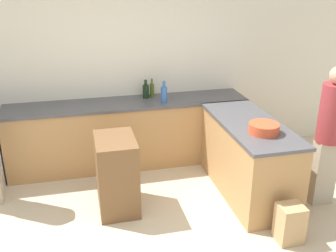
{
  "coord_description": "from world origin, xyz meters",
  "views": [
    {
      "loc": [
        -0.65,
        -3.19,
        2.61
      ],
      "look_at": [
        0.3,
        0.8,
        0.98
      ],
      "focal_mm": 42.0,
      "sensor_mm": 36.0,
      "label": 1
    }
  ],
  "objects": [
    {
      "name": "person_at_peninsula",
      "position": [
        2.08,
        0.36,
        0.92
      ],
      "size": [
        0.3,
        0.3,
        1.67
      ],
      "color": "#ADA38E",
      "rests_on": "ground_plane"
    },
    {
      "name": "paper_bag",
      "position": [
        1.34,
        -0.22,
        0.21
      ],
      "size": [
        0.26,
        0.23,
        0.41
      ],
      "color": "tan",
      "rests_on": "ground_plane"
    },
    {
      "name": "counter_peninsula",
      "position": [
        1.31,
        0.8,
        0.47
      ],
      "size": [
        0.69,
        1.66,
        0.93
      ],
      "color": "tan",
      "rests_on": "ground_plane"
    },
    {
      "name": "wall_back",
      "position": [
        0.0,
        2.24,
        1.35
      ],
      "size": [
        8.0,
        0.06,
        2.7
      ],
      "color": "silver",
      "rests_on": "ground_plane"
    },
    {
      "name": "mixing_bowl",
      "position": [
        1.32,
        0.47,
        0.99
      ],
      "size": [
        0.34,
        0.34,
        0.11
      ],
      "color": "#DB512D",
      "rests_on": "counter_peninsula"
    },
    {
      "name": "island_table",
      "position": [
        -0.3,
        0.81,
        0.44
      ],
      "size": [
        0.44,
        0.64,
        0.88
      ],
      "color": "brown",
      "rests_on": "ground_plane"
    },
    {
      "name": "ground_plane",
      "position": [
        0.0,
        0.0,
        0.0
      ],
      "size": [
        14.0,
        14.0,
        0.0
      ],
      "primitive_type": "plane",
      "color": "beige"
    },
    {
      "name": "water_bottle_blue",
      "position": [
        0.48,
        1.79,
        1.05
      ],
      "size": [
        0.09,
        0.09,
        0.3
      ],
      "color": "#386BB7",
      "rests_on": "counter_back"
    },
    {
      "name": "counter_back",
      "position": [
        0.0,
        1.91,
        0.47
      ],
      "size": [
        3.32,
        0.62,
        0.93
      ],
      "color": "tan",
      "rests_on": "ground_plane"
    },
    {
      "name": "olive_oil_bottle",
      "position": [
        0.37,
        2.06,
        1.04
      ],
      "size": [
        0.06,
        0.06,
        0.27
      ],
      "color": "#475B1E",
      "rests_on": "counter_back"
    },
    {
      "name": "wine_bottle_dark",
      "position": [
        0.28,
        2.03,
        1.04
      ],
      "size": [
        0.09,
        0.09,
        0.26
      ],
      "color": "black",
      "rests_on": "counter_back"
    }
  ]
}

